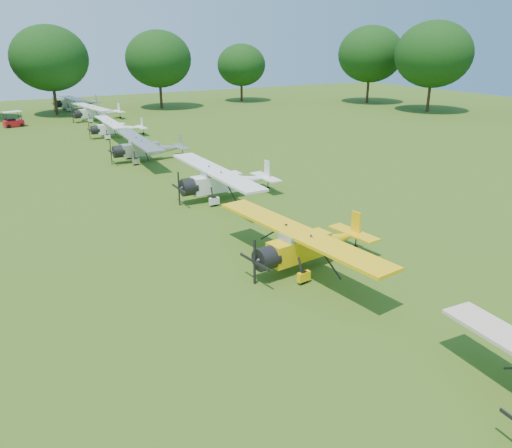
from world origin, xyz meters
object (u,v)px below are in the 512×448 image
Objects in this scene: aircraft_6 at (96,111)px; aircraft_7 at (75,102)px; aircraft_5 at (115,127)px; aircraft_4 at (146,147)px; aircraft_2 at (308,242)px; aircraft_3 at (224,179)px; golf_cart at (13,122)px.

aircraft_7 reaches higher than aircraft_6.
aircraft_7 reaches higher than aircraft_5.
aircraft_5 is at bearing 89.67° from aircraft_4.
aircraft_7 is at bearing 82.08° from aircraft_2.
aircraft_3 is 1.05× the size of aircraft_4.
golf_cart is at bearing 103.63° from aircraft_3.
aircraft_5 is at bearing -102.51° from aircraft_6.
aircraft_3 reaches higher than aircraft_4.
aircraft_2 is 40.22m from aircraft_5.
aircraft_2 is 0.96× the size of aircraft_3.
aircraft_4 is 40.17m from aircraft_7.
aircraft_4 reaches higher than aircraft_5.
aircraft_3 is at bearing -82.79° from aircraft_4.
aircraft_6 reaches higher than golf_cart.
aircraft_3 is at bearing -87.18° from aircraft_5.
aircraft_5 is 4.08× the size of golf_cart.
aircraft_5 is 0.90× the size of aircraft_7.
aircraft_5 is (0.63, 13.43, -0.12)m from aircraft_4.
aircraft_7 is (1.13, 40.15, 0.00)m from aircraft_4.
aircraft_2 reaches higher than aircraft_5.
aircraft_4 is at bearing 94.34° from aircraft_3.
aircraft_7 is 4.54× the size of golf_cart.
aircraft_7 reaches higher than golf_cart.
aircraft_4 is at bearing -97.97° from aircraft_7.
aircraft_3 reaches higher than aircraft_6.
golf_cart is at bearing 170.52° from aircraft_6.
aircraft_7 is at bearing 90.75° from aircraft_4.
aircraft_6 is at bearing -11.76° from golf_cart.
aircraft_5 is at bearing -65.69° from golf_cart.
aircraft_7 is 16.60m from golf_cart.
aircraft_2 is at bearing -89.63° from aircraft_5.
aircraft_3 is 1.05× the size of aircraft_6.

